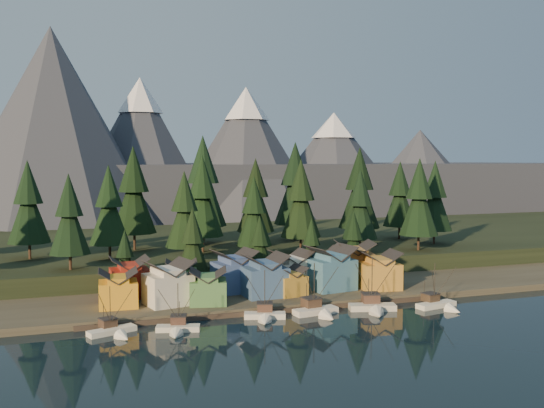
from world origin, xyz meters
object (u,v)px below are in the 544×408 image
object	(u,v)px
boat_6	(440,299)
house_back_0	(130,276)
house_front_1	(168,282)
boat_0	(114,325)
boat_1	(177,322)
boat_5	(374,300)
boat_3	(265,309)
house_front_0	(118,287)
boat_4	(318,304)
house_back_1	(181,277)

from	to	relation	value
boat_6	house_back_0	size ratio (longest dim) A/B	1.19
boat_6	house_front_1	xyz separation A→B (m)	(-56.25, 16.76, 4.43)
boat_0	boat_1	bearing A→B (deg)	-31.78
boat_5	boat_6	bearing A→B (deg)	6.79
house_front_1	boat_5	bearing A→B (deg)	-32.36
house_front_1	boat_3	bearing A→B (deg)	-49.76
house_front_0	house_front_1	size ratio (longest dim) A/B	0.77
boat_4	house_back_1	xyz separation A→B (m)	(-24.61, 21.50, 3.35)
boat_4	boat_5	bearing A→B (deg)	-12.69
boat_6	house_back_0	world-z (taller)	house_back_0
boat_6	house_back_1	distance (m)	57.66
boat_4	house_front_1	bearing A→B (deg)	147.11
boat_3	boat_4	world-z (taller)	boat_4
boat_0	house_back_0	bearing A→B (deg)	56.69
boat_0	boat_3	world-z (taller)	boat_3
boat_4	boat_6	xyz separation A→B (m)	(27.27, -3.37, -0.34)
house_front_0	house_back_0	bearing A→B (deg)	72.53
boat_6	boat_0	bearing A→B (deg)	166.91
boat_4	house_back_0	xyz separation A→B (m)	(-36.00, 22.94, 3.90)
house_front_0	boat_4	bearing A→B (deg)	-16.96
boat_4	boat_5	size ratio (longest dim) A/B	0.96
boat_0	house_front_1	world-z (taller)	house_front_1
boat_1	house_back_1	world-z (taller)	house_back_1
boat_1	house_front_1	size ratio (longest dim) A/B	0.93
house_front_1	house_back_0	world-z (taller)	house_front_1
boat_3	house_front_0	bearing A→B (deg)	171.09
boat_6	house_back_0	xyz separation A→B (m)	(-63.27, 26.31, 4.24)
boat_0	boat_6	world-z (taller)	boat_6
boat_3	house_back_0	distance (m)	33.45
house_front_0	house_front_1	world-z (taller)	house_front_1
boat_4	house_front_1	world-z (taller)	house_front_1
boat_0	boat_1	world-z (taller)	boat_1
boat_1	boat_4	distance (m)	30.08
boat_6	house_back_1	world-z (taller)	boat_6
house_back_0	house_front_0	bearing A→B (deg)	-112.44
house_front_1	house_front_0	bearing A→B (deg)	160.36
boat_5	boat_3	bearing A→B (deg)	-167.68
boat_4	house_back_1	distance (m)	32.86
boat_3	house_back_0	size ratio (longest dim) A/B	1.22
house_front_0	boat_0	bearing A→B (deg)	-94.22
boat_5	house_front_0	size ratio (longest dim) A/B	1.51
boat_1	house_front_0	bearing A→B (deg)	133.46
boat_5	boat_6	xyz separation A→B (m)	(14.91, -2.37, -0.46)
boat_5	boat_1	bearing A→B (deg)	-161.52
house_front_0	house_front_1	xyz separation A→B (m)	(10.22, -1.16, 0.78)
boat_5	house_front_1	distance (m)	43.96
boat_0	boat_5	distance (m)	53.62
boat_4	boat_5	distance (m)	12.40
boat_0	boat_6	bearing A→B (deg)	-22.98
house_front_1	boat_6	bearing A→B (deg)	-29.76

